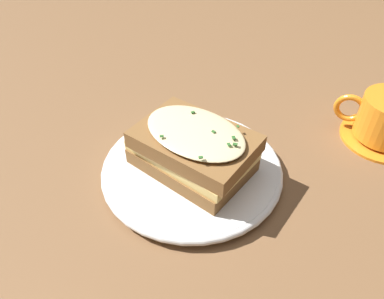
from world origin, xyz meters
The scene contains 3 objects.
ground_plane centered at (0.00, 0.00, 0.00)m, with size 2.40×2.40×0.00m, color brown.
dinner_plate centered at (0.03, 0.03, 0.01)m, with size 0.24×0.24×0.02m.
sandwich centered at (0.03, 0.03, 0.05)m, with size 0.13×0.17×0.07m.
Camera 1 is at (0.34, 0.20, 0.37)m, focal length 35.00 mm.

